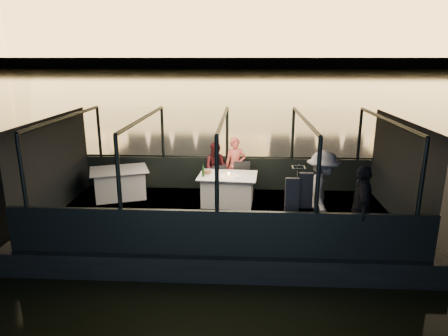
# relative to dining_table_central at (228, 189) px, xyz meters

# --- Properties ---
(river_water) EXTENTS (500.00, 500.00, 0.00)m
(river_water) POSITION_rel_dining_table_central_xyz_m (-0.07, 79.24, -0.89)
(river_water) COLOR black
(river_water) RESTS_ON ground
(boat_hull) EXTENTS (8.60, 4.40, 1.00)m
(boat_hull) POSITION_rel_dining_table_central_xyz_m (-0.07, -0.76, -0.89)
(boat_hull) COLOR black
(boat_hull) RESTS_ON river_water
(boat_deck) EXTENTS (8.00, 4.00, 0.04)m
(boat_deck) POSITION_rel_dining_table_central_xyz_m (-0.07, -0.76, -0.41)
(boat_deck) COLOR black
(boat_deck) RESTS_ON boat_hull
(gunwale_port) EXTENTS (8.00, 0.08, 0.90)m
(gunwale_port) POSITION_rel_dining_table_central_xyz_m (-0.07, 1.24, 0.06)
(gunwale_port) COLOR black
(gunwale_port) RESTS_ON boat_deck
(gunwale_starboard) EXTENTS (8.00, 0.08, 0.90)m
(gunwale_starboard) POSITION_rel_dining_table_central_xyz_m (-0.07, -2.76, 0.06)
(gunwale_starboard) COLOR black
(gunwale_starboard) RESTS_ON boat_deck
(cabin_glass_port) EXTENTS (8.00, 0.02, 1.40)m
(cabin_glass_port) POSITION_rel_dining_table_central_xyz_m (-0.07, 1.24, 1.21)
(cabin_glass_port) COLOR #99B2B2
(cabin_glass_port) RESTS_ON gunwale_port
(cabin_glass_starboard) EXTENTS (8.00, 0.02, 1.40)m
(cabin_glass_starboard) POSITION_rel_dining_table_central_xyz_m (-0.07, -2.76, 1.21)
(cabin_glass_starboard) COLOR #99B2B2
(cabin_glass_starboard) RESTS_ON gunwale_starboard
(cabin_roof_glass) EXTENTS (8.00, 4.00, 0.02)m
(cabin_roof_glass) POSITION_rel_dining_table_central_xyz_m (-0.07, -0.76, 1.91)
(cabin_roof_glass) COLOR #99B2B2
(cabin_roof_glass) RESTS_ON boat_deck
(end_wall_fore) EXTENTS (0.02, 4.00, 2.30)m
(end_wall_fore) POSITION_rel_dining_table_central_xyz_m (-4.07, -0.76, 0.76)
(end_wall_fore) COLOR black
(end_wall_fore) RESTS_ON boat_deck
(end_wall_aft) EXTENTS (0.02, 4.00, 2.30)m
(end_wall_aft) POSITION_rel_dining_table_central_xyz_m (3.93, -0.76, 0.76)
(end_wall_aft) COLOR black
(end_wall_aft) RESTS_ON boat_deck
(canopy_ribs) EXTENTS (8.00, 4.00, 2.30)m
(canopy_ribs) POSITION_rel_dining_table_central_xyz_m (-0.07, -0.76, 0.76)
(canopy_ribs) COLOR black
(canopy_ribs) RESTS_ON boat_deck
(embankment) EXTENTS (400.00, 140.00, 6.00)m
(embankment) POSITION_rel_dining_table_central_xyz_m (-0.07, 209.24, 0.11)
(embankment) COLOR #423D33
(embankment) RESTS_ON ground
(dining_table_central) EXTENTS (1.52, 1.15, 0.77)m
(dining_table_central) POSITION_rel_dining_table_central_xyz_m (0.00, 0.00, 0.00)
(dining_table_central) COLOR white
(dining_table_central) RESTS_ON boat_deck
(dining_table_aft) EXTENTS (1.75, 1.51, 0.78)m
(dining_table_aft) POSITION_rel_dining_table_central_xyz_m (-2.89, 0.34, 0.00)
(dining_table_aft) COLOR silver
(dining_table_aft) RESTS_ON boat_deck
(chair_port_left) EXTENTS (0.49, 0.49, 0.83)m
(chair_port_left) POSITION_rel_dining_table_central_xyz_m (-0.25, 0.45, 0.06)
(chair_port_left) COLOR black
(chair_port_left) RESTS_ON boat_deck
(chair_port_right) EXTENTS (0.47, 0.47, 0.94)m
(chair_port_right) POSITION_rel_dining_table_central_xyz_m (0.35, 0.45, 0.06)
(chair_port_right) COLOR black
(chair_port_right) RESTS_ON boat_deck
(coat_stand) EXTENTS (0.50, 0.42, 1.68)m
(coat_stand) POSITION_rel_dining_table_central_xyz_m (1.44, -2.32, 0.51)
(coat_stand) COLOR black
(coat_stand) RESTS_ON boat_deck
(person_woman_coral) EXTENTS (0.57, 0.39, 1.55)m
(person_woman_coral) POSITION_rel_dining_table_central_xyz_m (0.17, 0.86, 0.36)
(person_woman_coral) COLOR #CA5249
(person_woman_coral) RESTS_ON boat_deck
(person_man_maroon) EXTENTS (0.74, 0.61, 1.42)m
(person_man_maroon) POSITION_rel_dining_table_central_xyz_m (-0.34, 0.85, 0.36)
(person_man_maroon) COLOR #441317
(person_man_maroon) RESTS_ON boat_deck
(passenger_stripe) EXTENTS (0.82, 1.26, 1.82)m
(passenger_stripe) POSITION_rel_dining_table_central_xyz_m (2.03, -1.70, 0.47)
(passenger_stripe) COLOR silver
(passenger_stripe) RESTS_ON boat_deck
(passenger_dark) EXTENTS (0.60, 1.06, 1.69)m
(passenger_dark) POSITION_rel_dining_table_central_xyz_m (2.66, -2.32, 0.47)
(passenger_dark) COLOR black
(passenger_dark) RESTS_ON boat_deck
(wine_bottle) EXTENTS (0.07, 0.07, 0.30)m
(wine_bottle) POSITION_rel_dining_table_central_xyz_m (-0.60, -0.14, 0.53)
(wine_bottle) COLOR #133513
(wine_bottle) RESTS_ON dining_table_central
(bread_basket) EXTENTS (0.27, 0.27, 0.08)m
(bread_basket) POSITION_rel_dining_table_central_xyz_m (-0.53, 0.12, 0.42)
(bread_basket) COLOR brown
(bread_basket) RESTS_ON dining_table_central
(amber_candle) EXTENTS (0.07, 0.07, 0.07)m
(amber_candle) POSITION_rel_dining_table_central_xyz_m (0.03, -0.02, 0.42)
(amber_candle) COLOR #FFB73F
(amber_candle) RESTS_ON dining_table_central
(plate_near) EXTENTS (0.33, 0.33, 0.02)m
(plate_near) POSITION_rel_dining_table_central_xyz_m (0.26, -0.16, 0.39)
(plate_near) COLOR white
(plate_near) RESTS_ON dining_table_central
(plate_far) EXTENTS (0.35, 0.35, 0.02)m
(plate_far) POSITION_rel_dining_table_central_xyz_m (-0.40, 0.28, 0.39)
(plate_far) COLOR silver
(plate_far) RESTS_ON dining_table_central
(wine_glass_white) EXTENTS (0.06, 0.06, 0.18)m
(wine_glass_white) POSITION_rel_dining_table_central_xyz_m (-0.50, -0.08, 0.48)
(wine_glass_white) COLOR silver
(wine_glass_white) RESTS_ON dining_table_central
(wine_glass_red) EXTENTS (0.07, 0.07, 0.19)m
(wine_glass_red) POSITION_rel_dining_table_central_xyz_m (0.11, 0.21, 0.48)
(wine_glass_red) COLOR silver
(wine_glass_red) RESTS_ON dining_table_central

